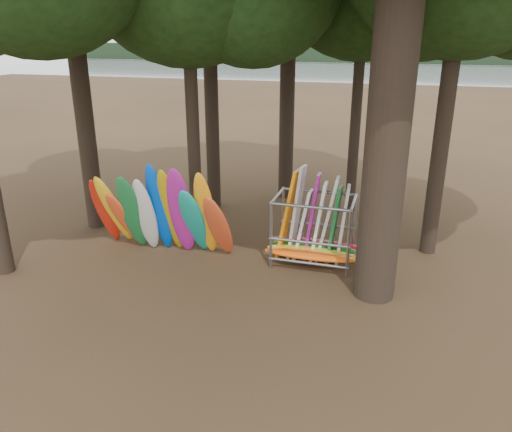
# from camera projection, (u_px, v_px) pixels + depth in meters

# --- Properties ---
(ground) EXTENTS (120.00, 120.00, 0.00)m
(ground) POSITION_uv_depth(u_px,v_px,m) (228.00, 278.00, 14.34)
(ground) COLOR #47331E
(ground) RESTS_ON ground
(lake) EXTENTS (160.00, 160.00, 0.00)m
(lake) POSITION_uv_depth(u_px,v_px,m) (374.00, 84.00, 68.30)
(lake) COLOR gray
(lake) RESTS_ON ground
(far_shore) EXTENTS (160.00, 4.00, 4.00)m
(far_shore) POSITION_uv_depth(u_px,v_px,m) (390.00, 54.00, 112.59)
(far_shore) COLOR black
(far_shore) RESTS_ON ground
(kayak_row) EXTENTS (4.73, 1.86, 3.14)m
(kayak_row) POSITION_uv_depth(u_px,v_px,m) (161.00, 215.00, 15.44)
(kayak_row) COLOR red
(kayak_row) RESTS_ON ground
(storage_rack) EXTENTS (3.00, 1.50, 2.93)m
(storage_rack) POSITION_uv_depth(u_px,v_px,m) (314.00, 232.00, 15.01)
(storage_rack) COLOR gray
(storage_rack) RESTS_ON ground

